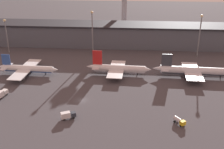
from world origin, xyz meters
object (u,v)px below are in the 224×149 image
at_px(airplane_1, 27,69).
at_px(service_vehicle_2, 1,94).
at_px(airplane_2, 118,69).
at_px(airplane_3, 195,71).
at_px(service_vehicle_0, 179,121).
at_px(service_vehicle_3, 68,115).

distance_m(airplane_1, service_vehicle_2, 29.13).
distance_m(airplane_2, airplane_3, 42.34).
height_order(service_vehicle_0, service_vehicle_3, service_vehicle_3).
height_order(airplane_3, service_vehicle_0, airplane_3).
distance_m(airplane_3, service_vehicle_3, 77.08).
relative_size(airplane_2, service_vehicle_2, 4.52).
bearing_deg(service_vehicle_2, airplane_3, -59.53).
height_order(service_vehicle_2, service_vehicle_3, service_vehicle_2).
xyz_separation_m(airplane_1, airplane_3, (93.97, 2.78, 0.49)).
height_order(airplane_2, service_vehicle_0, airplane_2).
bearing_deg(airplane_2, airplane_1, -173.95).
bearing_deg(airplane_2, airplane_3, 1.43).
height_order(service_vehicle_0, service_vehicle_2, service_vehicle_2).
relative_size(airplane_3, service_vehicle_0, 8.62).
bearing_deg(service_vehicle_0, service_vehicle_2, -137.57).
distance_m(airplane_3, service_vehicle_0, 50.51).
height_order(airplane_2, service_vehicle_2, airplane_2).
xyz_separation_m(airplane_2, service_vehicle_0, (27.24, -48.78, -1.89)).
relative_size(airplane_3, service_vehicle_2, 5.70).
xyz_separation_m(airplane_2, airplane_3, (42.33, -0.63, 0.22)).
bearing_deg(airplane_2, service_vehicle_0, -58.54).
xyz_separation_m(service_vehicle_0, service_vehicle_3, (-45.47, 0.50, 0.25)).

